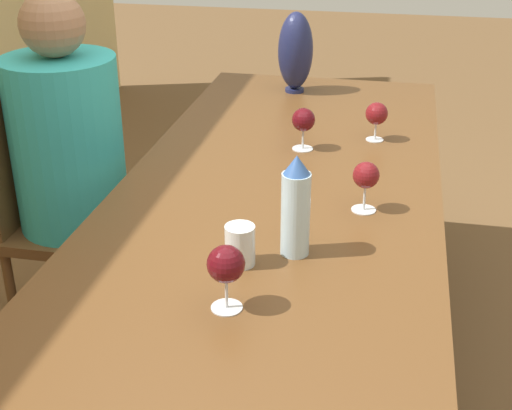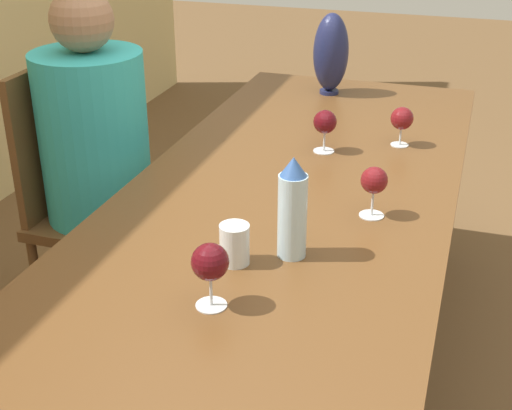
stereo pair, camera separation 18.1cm
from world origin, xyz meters
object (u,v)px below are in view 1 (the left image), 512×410
Objects in this scene: vase at (295,51)px; person_far at (74,168)px; water_bottle at (296,207)px; wine_glass_4 at (377,114)px; wine_glass_6 at (303,121)px; wine_glass_5 at (227,265)px; wine_glass_3 at (366,176)px; chair_far at (55,205)px; water_tumbler at (240,245)px.

vase is 0.26× the size of person_far.
water_bottle is 0.86m from wine_glass_4.
wine_glass_6 is 0.82m from person_far.
wine_glass_5 is 0.98m from wine_glass_6.
wine_glass_3 is at bearing -161.47° from vase.
chair_far is at bearing 103.57° from wine_glass_4.
water_bottle is 1.07m from person_far.
water_tumbler is 0.66× the size of wine_glass_5.
wine_glass_6 is 0.95m from chair_far.
water_bottle is 0.72m from wine_glass_6.
water_bottle is 0.29m from wine_glass_5.
water_bottle is at bearing -121.05° from chair_far.
vase is 2.17× the size of wine_glass_5.
wine_glass_4 is 0.89× the size of wine_glass_5.
chair_far reaches higher than wine_glass_5.
wine_glass_4 is at bearing -144.85° from vase.
wine_glass_3 is (0.28, -0.15, -0.02)m from water_bottle.
person_far reaches higher than water_bottle.
vase reaches higher than wine_glass_5.
water_bottle reaches higher than chair_far.
chair_far is (-0.79, 0.75, -0.41)m from vase.
chair_far is at bearing 98.53° from wine_glass_6.
person_far reaches higher than vase.
wine_glass_3 is at bearing -28.91° from water_bottle.
wine_glass_3 is 1.00× the size of wine_glass_6.
person_far is (-0.79, 0.66, -0.26)m from vase.
vase reaches higher than wine_glass_6.
chair_far reaches higher than wine_glass_6.
wine_glass_6 is at bearing 28.58° from wine_glass_3.
wine_glass_5 is at bearing 158.67° from water_bottle.
chair_far is (0.30, 1.12, -0.34)m from wine_glass_3.
water_tumbler is 0.45m from wine_glass_3.
person_far reaches higher than wine_glass_5.
wine_glass_4 is at bearing -16.62° from water_tumbler.
vase is at bearing -43.56° from chair_far.
water_bottle is 0.26× the size of chair_far.
wine_glass_3 and wine_glass_6 have the same top height.
person_far is at bearing 140.22° from vase.
person_far is at bearing 73.61° from wine_glass_3.
wine_glass_5 reaches higher than water_tumbler.
water_bottle is 1.82× the size of wine_glass_6.
wine_glass_6 is (-0.14, 0.24, 0.01)m from wine_glass_4.
chair_far is (0.66, 0.84, -0.29)m from water_tumbler.
water_bottle is at bearing -57.29° from water_tumbler.
vase is at bearing 35.15° from wine_glass_4.
water_bottle reaches higher than wine_glass_4.
person_far is at bearing 99.52° from wine_glass_6.
water_tumbler is 0.75× the size of wine_glass_4.
wine_glass_5 reaches higher than wine_glass_4.
person_far is at bearing -90.00° from chair_far.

